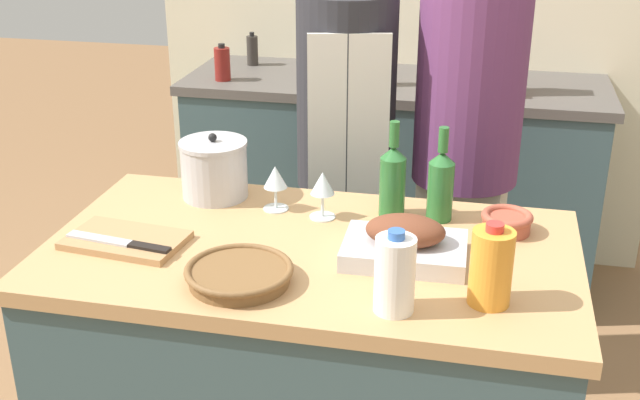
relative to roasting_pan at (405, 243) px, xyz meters
The scene contains 20 objects.
kitchen_island 0.55m from the roasting_pan, behind, with size 1.31×0.73×0.92m.
back_counter 1.70m from the roasting_pan, 98.26° to the left, with size 1.80×0.60×0.93m.
roasting_pan is the anchor object (origin of this frame).
wicker_basket 0.40m from the roasting_pan, 150.87° to the right, with size 0.25×0.25×0.04m.
cutting_board 0.69m from the roasting_pan, behind, with size 0.31×0.21×0.02m.
stock_pot 0.63m from the roasting_pan, 154.42° to the left, with size 0.19×0.19×0.19m.
mixing_bowl 0.32m from the roasting_pan, 41.12° to the left, with size 0.13×0.13×0.05m.
juice_jug 0.26m from the roasting_pan, 39.35° to the right, with size 0.09×0.09×0.19m.
milk_jug 0.24m from the roasting_pan, 88.68° to the right, with size 0.09×0.09×0.19m.
wine_bottle_green 0.26m from the roasting_pan, 104.52° to the left, with size 0.07×0.07×0.26m.
wine_bottle_dark 0.26m from the roasting_pan, 76.07° to the left, with size 0.07×0.07×0.26m.
wine_glass_left 0.44m from the roasting_pan, 149.81° to the left, with size 0.07×0.07×0.13m.
wine_glass_right 0.31m from the roasting_pan, 141.38° to the left, with size 0.07×0.07×0.13m.
knife_chef 0.69m from the roasting_pan, behind, with size 0.28×0.07×0.01m.
stand_mixer 1.52m from the roasting_pan, 82.75° to the left, with size 0.18×0.14×0.33m.
condiment_bottle_tall 1.55m from the roasting_pan, 100.17° to the left, with size 0.07×0.07×0.15m.
condiment_bottle_short 1.74m from the roasting_pan, 123.04° to the left, with size 0.07×0.07×0.16m.
condiment_bottle_extra 1.97m from the roasting_pan, 117.35° to the left, with size 0.05×0.05×0.15m.
person_cook_aproned 0.87m from the roasting_pan, 109.90° to the left, with size 0.33×0.36×1.60m.
person_cook_guest 0.86m from the roasting_pan, 83.06° to the left, with size 0.35×0.35×1.67m.
Camera 1 is at (0.40, -1.73, 1.81)m, focal length 45.00 mm.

